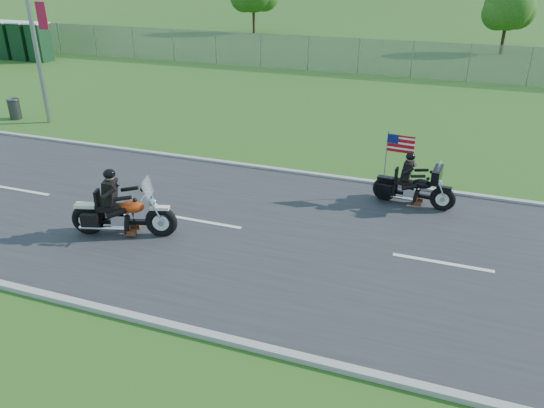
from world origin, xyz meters
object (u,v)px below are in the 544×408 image
(motorcycle_lead, at_px, (122,215))
(porta_toilet_a, at_px, (39,43))
(porta_toilet_b, at_px, (22,42))
(trash_can, at_px, (15,109))
(motorcycle_follow, at_px, (413,188))
(porta_toilet_c, at_px, (5,41))

(motorcycle_lead, bearing_deg, porta_toilet_a, 119.22)
(porta_toilet_b, bearing_deg, trash_can, -48.71)
(porta_toilet_b, relative_size, motorcycle_follow, 1.01)
(porta_toilet_c, xyz_separation_m, motorcycle_follow, (27.79, -14.09, -0.63))
(porta_toilet_a, height_order, motorcycle_follow, porta_toilet_a)
(motorcycle_follow, distance_m, trash_can, 16.96)
(porta_toilet_c, xyz_separation_m, motorcycle_lead, (21.30, -18.25, -0.59))
(porta_toilet_a, bearing_deg, trash_can, -53.07)
(motorcycle_follow, bearing_deg, porta_toilet_c, 158.11)
(porta_toilet_a, height_order, motorcycle_lead, porta_toilet_a)
(trash_can, bearing_deg, motorcycle_lead, -35.25)
(porta_toilet_b, distance_m, motorcycle_follow, 29.92)
(motorcycle_lead, height_order, trash_can, motorcycle_lead)
(porta_toilet_a, relative_size, porta_toilet_b, 1.00)
(porta_toilet_c, bearing_deg, porta_toilet_b, 0.00)
(porta_toilet_c, distance_m, motorcycle_follow, 31.17)
(motorcycle_lead, bearing_deg, motorcycle_follow, 16.51)
(porta_toilet_b, relative_size, porta_toilet_c, 1.00)
(porta_toilet_a, bearing_deg, motorcycle_follow, -29.41)
(porta_toilet_c, bearing_deg, motorcycle_follow, -26.88)
(motorcycle_lead, xyz_separation_m, motorcycle_follow, (6.50, 4.17, -0.03))
(motorcycle_lead, relative_size, trash_can, 3.12)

